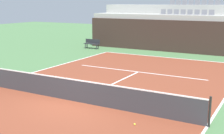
{
  "coord_description": "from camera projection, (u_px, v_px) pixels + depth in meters",
  "views": [
    {
      "loc": [
        7.34,
        -9.98,
        4.13
      ],
      "look_at": [
        0.64,
        2.0,
        1.2
      ],
      "focal_mm": 48.82,
      "sensor_mm": 36.0,
      "label": 1
    }
  ],
  "objects": [
    {
      "name": "baseline_far",
      "position": [
        169.0,
        58.0,
        23.09
      ],
      "size": [
        11.0,
        0.1,
        0.0
      ],
      "primitive_type": "cube",
      "color": "white",
      "rests_on": "court_surface"
    },
    {
      "name": "player_bench",
      "position": [
        92.0,
        43.0,
        27.54
      ],
      "size": [
        1.5,
        0.4,
        0.85
      ],
      "color": "#232328",
      "rests_on": "ground_plane"
    },
    {
      "name": "centre_service_line",
      "position": [
        112.0,
        84.0,
        15.62
      ],
      "size": [
        0.1,
        6.4,
        0.0
      ],
      "primitive_type": "cube",
      "color": "white",
      "rests_on": "court_surface"
    },
    {
      "name": "seating_row_upper",
      "position": [
        194.0,
        3.0,
        27.91
      ],
      "size": [
        4.62,
        0.44,
        0.44
      ],
      "color": "slate",
      "rests_on": "stands_tier_upper"
    },
    {
      "name": "ground_plane",
      "position": [
        76.0,
        102.0,
        12.89
      ],
      "size": [
        80.0,
        80.0,
        0.0
      ],
      "primitive_type": "plane",
      "color": "#477042"
    },
    {
      "name": "tennis_ball_0",
      "position": [
        135.0,
        124.0,
        10.4
      ],
      "size": [
        0.07,
        0.07,
        0.07
      ],
      "primitive_type": "sphere",
      "color": "#CCE033",
      "rests_on": "court_surface"
    },
    {
      "name": "stands_tier_upper",
      "position": [
        192.0,
        26.0,
        28.26
      ],
      "size": [
        17.13,
        2.4,
        3.89
      ],
      "primitive_type": "cube",
      "color": "#9E9E99",
      "rests_on": "ground_plane"
    },
    {
      "name": "service_line_far",
      "position": [
        138.0,
        72.0,
        18.35
      ],
      "size": [
        8.26,
        0.1,
        0.0
      ],
      "primitive_type": "cube",
      "color": "white",
      "rests_on": "court_surface"
    },
    {
      "name": "tennis_net",
      "position": [
        75.0,
        90.0,
        12.78
      ],
      "size": [
        11.08,
        0.08,
        1.07
      ],
      "color": "black",
      "rests_on": "court_surface"
    },
    {
      "name": "back_wall",
      "position": [
        180.0,
        37.0,
        25.19
      ],
      "size": [
        17.13,
        0.3,
        2.67
      ],
      "primitive_type": "cube",
      "color": "#33231E",
      "rests_on": "ground_plane"
    },
    {
      "name": "stands_tier_lower",
      "position": [
        185.0,
        33.0,
        26.3
      ],
      "size": [
        17.13,
        2.4,
        3.09
      ],
      "primitive_type": "cube",
      "color": "#9E9E99",
      "rests_on": "ground_plane"
    },
    {
      "name": "court_surface",
      "position": [
        76.0,
        102.0,
        12.89
      ],
      "size": [
        11.0,
        24.0,
        0.01
      ],
      "primitive_type": "cube",
      "color": "brown",
      "rests_on": "ground_plane"
    },
    {
      "name": "seating_row_lower",
      "position": [
        186.0,
        13.0,
        26.03
      ],
      "size": [
        4.62,
        0.44,
        0.44
      ],
      "color": "slate",
      "rests_on": "stands_tier_lower"
    },
    {
      "name": "sideline_right",
      "position": [
        207.0,
        127.0,
        10.29
      ],
      "size": [
        0.1,
        24.0,
        0.0
      ],
      "primitive_type": "cube",
      "color": "white",
      "rests_on": "court_surface"
    }
  ]
}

